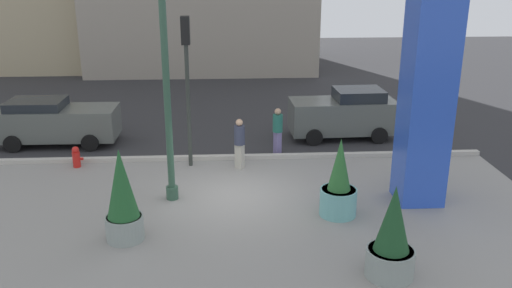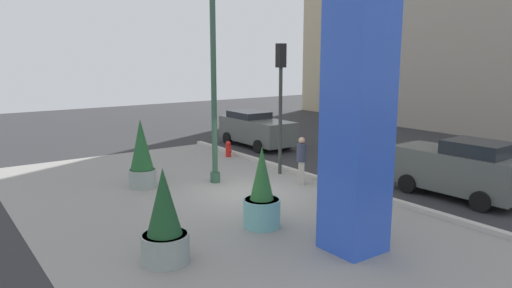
# 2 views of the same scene
# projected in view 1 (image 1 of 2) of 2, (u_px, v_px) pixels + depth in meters

# --- Properties ---
(ground_plane) EXTENTS (60.00, 60.00, 0.00)m
(ground_plane) POSITION_uv_depth(u_px,v_px,m) (232.00, 151.00, 20.36)
(ground_plane) COLOR #2D2D30
(plaza_pavement) EXTENTS (18.00, 10.00, 0.02)m
(plaza_pavement) POSITION_uv_depth(u_px,v_px,m) (235.00, 226.00, 14.69)
(plaza_pavement) COLOR gray
(plaza_pavement) RESTS_ON ground_plane
(curb_strip) EXTENTS (18.00, 0.24, 0.16)m
(curb_strip) POSITION_uv_depth(u_px,v_px,m) (232.00, 157.00, 19.50)
(curb_strip) COLOR #B7B2A8
(curb_strip) RESTS_ON ground_plane
(lamp_post) EXTENTS (0.44, 0.44, 7.07)m
(lamp_post) POSITION_uv_depth(u_px,v_px,m) (167.00, 86.00, 15.21)
(lamp_post) COLOR #335642
(lamp_post) RESTS_ON ground_plane
(art_pillar_blue) EXTENTS (1.25, 1.25, 6.02)m
(art_pillar_blue) POSITION_uv_depth(u_px,v_px,m) (426.00, 102.00, 15.30)
(art_pillar_blue) COLOR blue
(art_pillar_blue) RESTS_ON ground_plane
(potted_plant_near_right) EXTENTS (1.10, 1.10, 2.21)m
(potted_plant_near_right) POSITION_uv_depth(u_px,v_px,m) (392.00, 239.00, 12.08)
(potted_plant_near_right) COLOR gray
(potted_plant_near_right) RESTS_ON ground_plane
(potted_plant_curbside) EXTENTS (0.96, 0.96, 2.46)m
(potted_plant_curbside) POSITION_uv_depth(u_px,v_px,m) (122.00, 199.00, 13.62)
(potted_plant_curbside) COLOR gray
(potted_plant_curbside) RESTS_ON ground_plane
(potted_plant_by_pillar) EXTENTS (1.02, 1.02, 2.26)m
(potted_plant_by_pillar) POSITION_uv_depth(u_px,v_px,m) (339.00, 186.00, 15.03)
(potted_plant_by_pillar) COLOR #6BB2B2
(potted_plant_by_pillar) RESTS_ON ground_plane
(fire_hydrant) EXTENTS (0.36, 0.26, 0.75)m
(fire_hydrant) POSITION_uv_depth(u_px,v_px,m) (76.00, 157.00, 18.68)
(fire_hydrant) COLOR red
(fire_hydrant) RESTS_ON ground_plane
(traffic_light_far_side) EXTENTS (0.28, 0.42, 5.08)m
(traffic_light_far_side) POSITION_uv_depth(u_px,v_px,m) (187.00, 69.00, 17.86)
(traffic_light_far_side) COLOR #333833
(traffic_light_far_side) RESTS_ON ground_plane
(car_far_lane) EXTENTS (4.58, 2.01, 1.76)m
(car_far_lane) POSITION_uv_depth(u_px,v_px,m) (55.00, 121.00, 20.86)
(car_far_lane) COLOR #565B56
(car_far_lane) RESTS_ON ground_plane
(car_curb_east) EXTENTS (4.18, 2.05, 1.97)m
(car_curb_east) POSITION_uv_depth(u_px,v_px,m) (344.00, 114.00, 21.61)
(car_curb_east) COLOR #565B56
(car_curb_east) RESTS_ON ground_plane
(pedestrian_by_curb) EXTENTS (0.48, 0.48, 1.73)m
(pedestrian_by_curb) POSITION_uv_depth(u_px,v_px,m) (278.00, 129.00, 19.77)
(pedestrian_by_curb) COLOR slate
(pedestrian_by_curb) RESTS_ON ground_plane
(pedestrian_crossing) EXTENTS (0.50, 0.50, 1.76)m
(pedestrian_crossing) POSITION_uv_depth(u_px,v_px,m) (239.00, 141.00, 18.38)
(pedestrian_crossing) COLOR #B2AD9E
(pedestrian_crossing) RESTS_ON ground_plane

